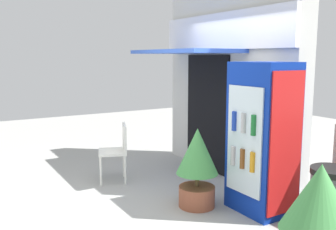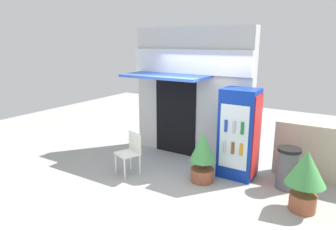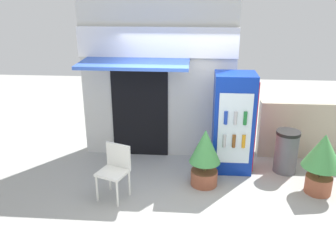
% 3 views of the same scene
% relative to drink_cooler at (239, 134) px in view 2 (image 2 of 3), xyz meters
% --- Properties ---
extents(ground, '(16.00, 16.00, 0.00)m').
position_rel_drink_cooler_xyz_m(ground, '(-0.89, -0.86, -0.93)').
color(ground, '#A3A39E').
extents(storefront_building, '(3.01, 1.29, 3.12)m').
position_rel_drink_cooler_xyz_m(storefront_building, '(-1.46, 0.63, 0.66)').
color(storefront_building, silver).
rests_on(storefront_building, ground).
extents(drink_cooler, '(0.75, 0.64, 1.87)m').
position_rel_drink_cooler_xyz_m(drink_cooler, '(0.00, 0.00, 0.00)').
color(drink_cooler, '#0C2D9E').
rests_on(drink_cooler, ground).
extents(plastic_chair, '(0.56, 0.55, 0.90)m').
position_rel_drink_cooler_xyz_m(plastic_chair, '(-1.98, -1.09, -0.40)').
color(plastic_chair, white).
rests_on(plastic_chair, ground).
extents(potted_plant_near_shop, '(0.54, 0.54, 1.04)m').
position_rel_drink_cooler_xyz_m(potted_plant_near_shop, '(-0.52, -0.61, -0.35)').
color(potted_plant_near_shop, '#995138').
rests_on(potted_plant_near_shop, ground).
extents(potted_plant_curbside, '(0.65, 0.65, 1.07)m').
position_rel_drink_cooler_xyz_m(potted_plant_curbside, '(1.40, -0.73, -0.28)').
color(potted_plant_curbside, '#995138').
rests_on(potted_plant_curbside, ground).
extents(trash_bin, '(0.44, 0.44, 0.82)m').
position_rel_drink_cooler_xyz_m(trash_bin, '(1.00, -0.02, -0.52)').
color(trash_bin, '#595960').
rests_on(trash_bin, ground).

